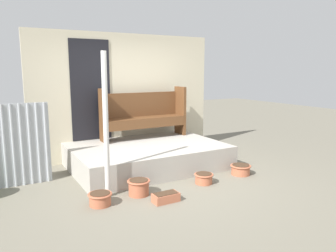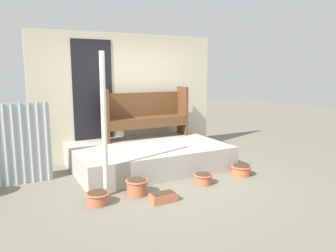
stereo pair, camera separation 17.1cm
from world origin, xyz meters
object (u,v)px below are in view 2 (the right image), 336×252
object	(u,v)px
flower_pot_left	(98,197)
flower_pot_right	(203,178)
bench	(145,112)
planter_box_rect	(163,197)
support_post	(104,126)
flower_pot_middle	(137,186)
flower_pot_far_right	(241,170)

from	to	relation	value
flower_pot_left	flower_pot_right	bearing A→B (deg)	0.35
bench	planter_box_rect	size ratio (longest dim) A/B	4.86
support_post	flower_pot_middle	bearing A→B (deg)	-21.43
support_post	planter_box_rect	size ratio (longest dim) A/B	5.63
flower_pot_middle	flower_pot_right	distance (m)	1.14
flower_pot_left	flower_pot_right	distance (m)	1.76
flower_pot_far_right	flower_pot_right	bearing A→B (deg)	-176.05
flower_pot_right	planter_box_rect	xyz separation A→B (m)	(-0.91, -0.35, -0.03)
support_post	flower_pot_left	world-z (taller)	support_post
support_post	bench	distance (m)	2.22
support_post	flower_pot_left	distance (m)	1.01
bench	support_post	bearing A→B (deg)	-129.44
flower_pot_left	flower_pot_far_right	size ratio (longest dim) A/B	0.91
bench	flower_pot_left	xyz separation A→B (m)	(-1.60, -1.96, -0.87)
flower_pot_right	flower_pot_far_right	xyz separation A→B (m)	(0.85, 0.06, 0.00)
flower_pot_middle	planter_box_rect	world-z (taller)	flower_pot_middle
planter_box_rect	flower_pot_middle	bearing A→B (deg)	118.18
flower_pot_left	support_post	bearing A→B (deg)	51.11
flower_pot_left	flower_pot_middle	distance (m)	0.63
bench	flower_pot_far_right	bearing A→B (deg)	-62.07
flower_pot_middle	planter_box_rect	xyz separation A→B (m)	(0.23, -0.42, -0.06)
support_post	flower_pot_far_right	distance (m)	2.60
flower_pot_left	flower_pot_right	size ratio (longest dim) A/B	1.05
flower_pot_middle	flower_pot_right	bearing A→B (deg)	-3.52
flower_pot_left	flower_pot_right	xyz separation A→B (m)	(1.76, 0.01, -0.00)
flower_pot_far_right	planter_box_rect	size ratio (longest dim) A/B	0.99
support_post	bench	xyz separation A→B (m)	(1.40, 1.72, -0.09)
support_post	flower_pot_right	xyz separation A→B (m)	(1.56, -0.24, -0.96)
bench	flower_pot_middle	bearing A→B (deg)	-117.66
flower_pot_right	flower_pot_middle	bearing A→B (deg)	176.48
flower_pot_left	flower_pot_far_right	xyz separation A→B (m)	(2.61, 0.07, 0.00)
bench	flower_pot_far_right	world-z (taller)	bench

